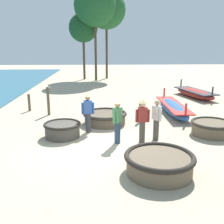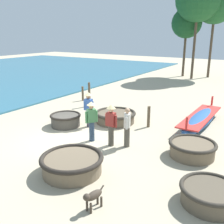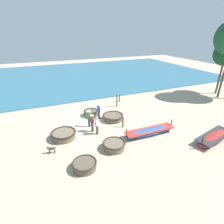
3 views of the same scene
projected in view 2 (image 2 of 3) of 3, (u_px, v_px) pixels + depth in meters
name	position (u px, v px, depth m)	size (l,w,h in m)	color
ground_plane	(73.00, 139.00, 11.02)	(80.00, 80.00, 0.00)	tan
coracle_weathered	(72.00, 163.00, 8.28)	(2.02, 2.02, 0.59)	brown
coracle_far_left	(115.00, 116.00, 13.04)	(2.04, 2.04, 0.55)	brown
coracle_center	(210.00, 194.00, 6.76)	(1.58, 1.58, 0.53)	brown
coracle_front_left	(66.00, 120.00, 12.52)	(1.47, 1.47, 0.59)	#4C473F
coracle_beside_post	(192.00, 148.00, 9.40)	(1.70, 1.70, 0.56)	brown
long_boat_green_hull	(200.00, 119.00, 12.60)	(1.05, 4.75, 1.01)	#285693
fisherman_standing_right	(91.00, 119.00, 10.60)	(0.38, 0.45, 1.67)	#2D425B
fisherman_standing_left	(89.00, 107.00, 12.24)	(0.53, 0.36, 1.67)	#383842
fisherman_by_coracle	(111.00, 123.00, 10.14)	(0.53, 0.36, 1.67)	#4C473D
fisherman_hauling	(127.00, 126.00, 10.08)	(0.34, 0.49, 1.57)	#4C473D
dog	(93.00, 197.00, 6.52)	(0.29, 0.68, 0.55)	#3D3328
mooring_post_mid_beach	(83.00, 94.00, 17.24)	(0.14, 0.14, 0.95)	brown
mooring_post_inland	(149.00, 117.00, 12.32)	(0.14, 0.14, 1.02)	brown
mooring_post_shoreline	(89.00, 94.00, 15.80)	(0.14, 0.14, 1.48)	brown
tree_left_mid	(187.00, 23.00, 25.87)	(2.96, 2.96, 6.75)	#4C3D2D
tree_rightmost	(216.00, 2.00, 24.60)	(3.99, 3.99, 9.09)	#4C3D2D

